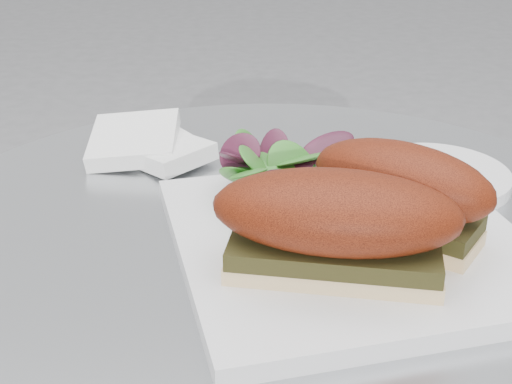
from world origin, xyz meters
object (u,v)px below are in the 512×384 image
sandwich_right (401,190)px  sandwich_left (336,223)px  plate (348,242)px  saucer (435,176)px

sandwich_right → sandwich_left: bearing=-103.1°
plate → sandwich_right: bearing=-8.1°
sandwich_right → saucer: bearing=98.5°
sandwich_left → saucer: bearing=66.6°
sandwich_left → saucer: 0.23m
saucer → plate: bearing=-129.8°
plate → sandwich_left: size_ratio=1.44×
plate → sandwich_left: 0.08m
sandwich_left → sandwich_right: same height
sandwich_left → plate: bearing=80.9°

